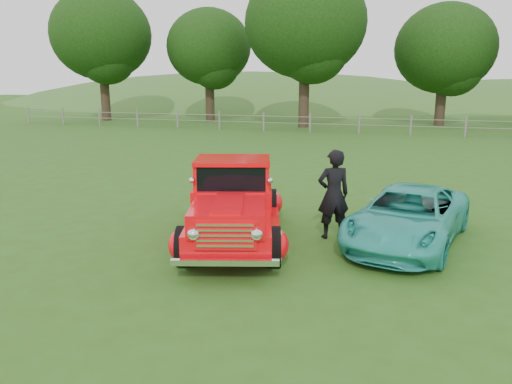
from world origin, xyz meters
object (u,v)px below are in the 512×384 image
(tree_mid_west, at_px, (209,47))
(tree_near_east, at_px, (445,49))
(tree_far_west, at_px, (101,35))
(tree_near_west, at_px, (306,23))
(red_pickup, at_px, (233,204))
(teal_sedan, at_px, (408,217))
(man, at_px, (333,194))

(tree_mid_west, xyz_separation_m, tree_near_east, (17.00, 1.00, -0.30))
(tree_far_west, relative_size, tree_mid_west, 1.17)
(tree_far_west, xyz_separation_m, tree_near_east, (25.00, 3.00, -1.24))
(tree_mid_west, height_order, tree_near_east, tree_mid_west)
(tree_far_west, bearing_deg, tree_near_west, -3.58)
(red_pickup, bearing_deg, tree_mid_west, 96.91)
(tree_far_west, relative_size, tree_near_west, 0.95)
(tree_near_east, distance_m, teal_sedan, 27.86)
(tree_near_east, relative_size, teal_sedan, 1.98)
(tree_near_east, bearing_deg, tree_near_west, -156.04)
(red_pickup, distance_m, man, 2.15)
(tree_near_west, xyz_separation_m, teal_sedan, (6.76, -23.37, -6.21))
(tree_far_west, distance_m, red_pickup, 32.17)
(tree_far_west, height_order, red_pickup, tree_far_west)
(teal_sedan, bearing_deg, tree_near_west, 119.66)
(red_pickup, bearing_deg, man, 5.01)
(tree_far_west, relative_size, red_pickup, 1.88)
(tree_mid_west, height_order, teal_sedan, tree_mid_west)
(teal_sedan, bearing_deg, tree_mid_west, 132.77)
(tree_mid_west, distance_m, red_pickup, 29.77)
(red_pickup, bearing_deg, tree_far_west, 111.84)
(tree_near_east, bearing_deg, tree_far_west, -173.16)
(tree_mid_west, relative_size, red_pickup, 1.61)
(teal_sedan, height_order, man, man)
(tree_mid_west, height_order, tree_near_west, tree_near_west)
(tree_mid_west, bearing_deg, man, -63.46)
(tree_mid_west, relative_size, man, 4.37)
(tree_far_west, xyz_separation_m, man, (21.20, -24.43, -5.52))
(tree_near_east, bearing_deg, red_pickup, -101.64)
(teal_sedan, bearing_deg, man, -164.37)
(tree_near_west, bearing_deg, teal_sedan, -73.87)
(tree_mid_west, relative_size, teal_sedan, 2.01)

